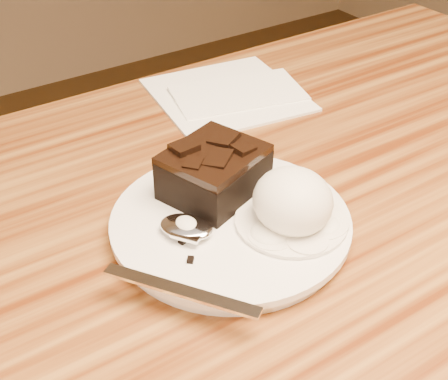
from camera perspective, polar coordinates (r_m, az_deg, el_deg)
plate at (r=0.54m, az=0.60°, el=-3.26°), size 0.21×0.21×0.02m
brownie at (r=0.55m, az=-0.92°, el=1.39°), size 0.10×0.09×0.04m
ice_cream_scoop at (r=0.51m, az=6.34°, el=-1.02°), size 0.07×0.07×0.05m
melt_puddle at (r=0.53m, az=6.18°, el=-2.93°), size 0.10×0.10×0.00m
spoon at (r=0.51m, az=-3.48°, el=-3.57°), size 0.13×0.17×0.01m
napkin at (r=0.76m, az=0.25°, el=8.88°), size 0.19×0.19×0.01m
crumb_a at (r=0.49m, az=-3.11°, el=-6.44°), size 0.01×0.01×0.00m
crumb_b at (r=0.50m, az=-3.87°, el=-4.78°), size 0.01×0.01×0.00m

